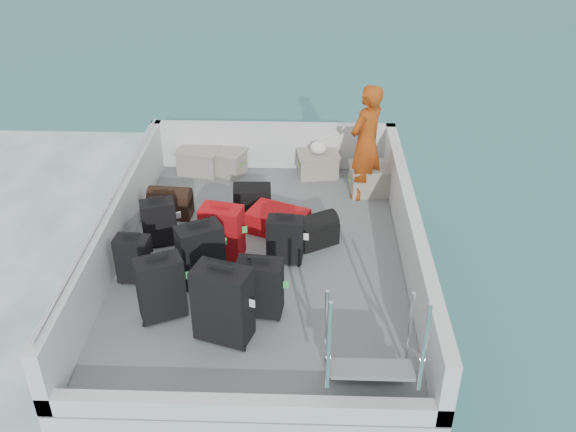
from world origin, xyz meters
name	(u,v)px	position (x,y,z in m)	size (l,w,h in m)	color
ground	(263,298)	(0.00, 0.00, 0.00)	(160.00, 160.00, 0.00)	#1D6662
ferry_hull	(263,279)	(0.00, 0.00, 0.30)	(3.60, 5.00, 0.60)	silver
deck	(262,258)	(0.00, 0.00, 0.61)	(3.30, 4.70, 0.02)	slate
deck_fittings	(290,247)	(0.35, -0.32, 0.99)	(3.60, 5.00, 0.90)	silver
suitcase_0	(161,289)	(-0.96, -1.12, 0.98)	(0.47, 0.26, 0.72)	black
suitcase_1	(134,260)	(-1.39, -0.51, 0.91)	(0.38, 0.22, 0.58)	black
suitcase_2	(159,223)	(-1.27, 0.27, 0.91)	(0.40, 0.24, 0.59)	black
suitcase_3	(223,305)	(-0.28, -1.42, 1.03)	(0.55, 0.32, 0.83)	black
suitcase_4	(201,254)	(-0.64, -0.49, 0.98)	(0.49, 0.29, 0.72)	black
suitcase_5	(222,232)	(-0.47, 0.02, 0.95)	(0.48, 0.29, 0.66)	#A90D11
suitcase_6	(260,288)	(0.05, -1.03, 0.94)	(0.47, 0.28, 0.65)	black
suitcase_7	(285,240)	(0.28, -0.07, 0.91)	(0.41, 0.24, 0.58)	black
suitcase_8	(278,221)	(0.16, 0.60, 0.76)	(0.47, 0.72, 0.28)	#A90D11
duffel_0	(171,205)	(-1.27, 0.93, 0.78)	(0.55, 0.30, 0.32)	black
duffel_1	(252,200)	(-0.20, 1.10, 0.78)	(0.49, 0.30, 0.32)	black
duffel_2	(316,232)	(0.65, 0.32, 0.78)	(0.49, 0.30, 0.32)	black
crate_0	(199,162)	(-1.09, 2.20, 0.79)	(0.57, 0.39, 0.34)	gray
crate_1	(225,162)	(-0.70, 2.20, 0.79)	(0.55, 0.38, 0.33)	gray
crate_2	(318,165)	(0.68, 2.15, 0.79)	(0.55, 0.38, 0.33)	gray
crate_3	(373,180)	(1.45, 1.66, 0.81)	(0.63, 0.44, 0.38)	gray
yellow_bag	(317,167)	(0.67, 2.20, 0.73)	(0.28, 0.26, 0.22)	yellow
white_bag	(318,149)	(0.68, 2.15, 1.04)	(0.24, 0.24, 0.18)	white
passenger	(366,143)	(1.30, 1.56, 1.43)	(0.60, 0.38, 1.61)	#D95414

